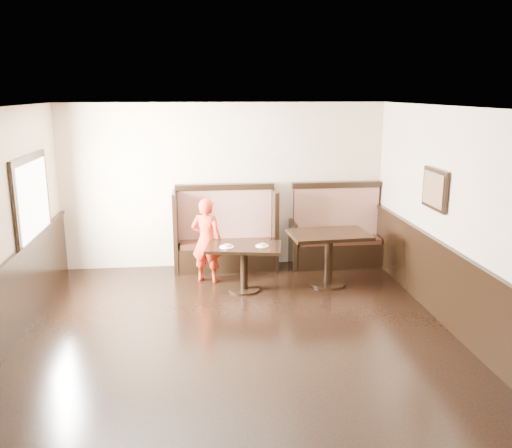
{
  "coord_description": "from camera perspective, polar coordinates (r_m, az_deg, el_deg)",
  "views": [
    {
      "loc": [
        -0.47,
        -5.65,
        2.98
      ],
      "look_at": [
        0.42,
        2.35,
        1.0
      ],
      "focal_mm": 38.0,
      "sensor_mm": 36.0,
      "label": 1
    }
  ],
  "objects": [
    {
      "name": "pizza_plate_left",
      "position": [
        8.09,
        -3.08,
        -2.35
      ],
      "size": [
        0.22,
        0.22,
        0.04
      ],
      "color": "white",
      "rests_on": "table_main"
    },
    {
      "name": "table_main",
      "position": [
        8.22,
        -1.28,
        -3.4
      ],
      "size": [
        1.23,
        0.89,
        0.71
      ],
      "rotation": [
        0.0,
        0.0,
        -0.18
      ],
      "color": "black",
      "rests_on": "ground"
    },
    {
      "name": "ground",
      "position": [
        6.4,
        -1.47,
        -13.92
      ],
      "size": [
        7.0,
        7.0,
        0.0
      ],
      "primitive_type": "plane",
      "color": "black",
      "rests_on": "ground"
    },
    {
      "name": "pizza_plate_right",
      "position": [
        8.14,
        0.64,
        -2.25
      ],
      "size": [
        0.2,
        0.2,
        0.04
      ],
      "color": "white",
      "rests_on": "table_main"
    },
    {
      "name": "booth_neighbor",
      "position": [
        9.59,
        8.49,
        -1.43
      ],
      "size": [
        1.65,
        0.72,
        1.45
      ],
      "color": "black",
      "rests_on": "ground"
    },
    {
      "name": "room_shell",
      "position": [
        6.37,
        -4.42,
        -7.51
      ],
      "size": [
        7.0,
        7.0,
        7.0
      ],
      "color": "beige",
      "rests_on": "ground"
    },
    {
      "name": "booth_main",
      "position": [
        9.29,
        -3.22,
        -1.52
      ],
      "size": [
        1.75,
        0.72,
        1.45
      ],
      "color": "black",
      "rests_on": "ground"
    },
    {
      "name": "table_neighbor",
      "position": [
        8.53,
        7.66,
        -2.31
      ],
      "size": [
        1.26,
        0.88,
        0.84
      ],
      "rotation": [
        0.0,
        0.0,
        0.07
      ],
      "color": "black",
      "rests_on": "ground"
    },
    {
      "name": "child",
      "position": [
        8.6,
        -5.22,
        -1.74
      ],
      "size": [
        0.58,
        0.48,
        1.36
      ],
      "primitive_type": "imported",
      "rotation": [
        0.0,
        0.0,
        2.79
      ],
      "color": "red",
      "rests_on": "ground"
    }
  ]
}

